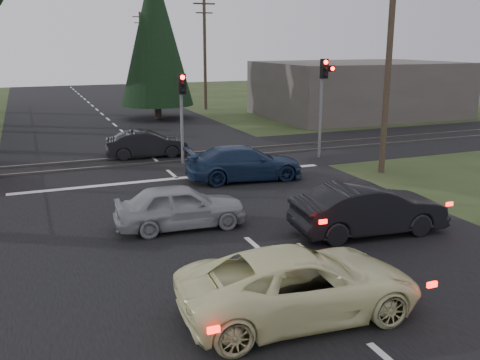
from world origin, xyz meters
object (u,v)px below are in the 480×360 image
blue_sedan (244,163)px  dark_car_far (147,144)px  dark_hatchback (369,209)px  silver_car (180,206)px  traffic_signal_right (324,89)px  traffic_signal_center (182,103)px  utility_pole_near (389,60)px  utility_pole_far (141,48)px  utility_pole_mid (205,51)px  cream_coupe (300,284)px

blue_sedan → dark_car_far: size_ratio=1.22×
dark_hatchback → silver_car: bearing=67.7°
traffic_signal_right → traffic_signal_center: (-6.55, 1.20, -0.51)m
utility_pole_near → dark_car_far: (-8.70, 6.88, -4.08)m
traffic_signal_center → dark_hatchback: traffic_signal_center is taller
blue_sedan → dark_car_far: blue_sedan is taller
traffic_signal_center → utility_pole_near: 9.05m
traffic_signal_right → utility_pole_far: (0.95, 45.53, 1.41)m
utility_pole_near → utility_pole_mid: (0.00, 24.00, 0.00)m
traffic_signal_right → utility_pole_mid: bearing=87.3°
utility_pole_far → silver_car: size_ratio=2.29×
utility_pole_mid → dark_car_far: utility_pole_mid is taller
traffic_signal_right → utility_pole_mid: 20.60m
utility_pole_far → dark_hatchback: 55.56m
dark_hatchback → silver_car: (-4.95, 2.55, -0.07)m
dark_hatchback → dark_car_far: size_ratio=1.15×
utility_pole_near → dark_car_far: bearing=141.7°
dark_car_far → utility_pole_mid: bearing=-21.3°
traffic_signal_center → utility_pole_near: bearing=-32.0°
traffic_signal_center → silver_car: traffic_signal_center is taller
traffic_signal_right → utility_pole_far: utility_pole_far is taller
traffic_signal_center → utility_pole_far: 44.99m
utility_pole_mid → blue_sedan: 24.11m
cream_coupe → blue_sedan: size_ratio=1.05×
dark_hatchback → dark_car_far: (-3.66, 13.07, -0.10)m
cream_coupe → dark_hatchback: dark_hatchback is taller
utility_pole_mid → dark_hatchback: 30.86m
traffic_signal_right → dark_car_far: 8.87m
traffic_signal_right → traffic_signal_center: 6.68m
utility_pole_far → blue_sedan: bearing=-97.1°
utility_pole_near → utility_pole_mid: same height
traffic_signal_right → silver_car: bearing=-141.8°
traffic_signal_right → cream_coupe: bearing=-122.0°
traffic_signal_center → dark_car_far: size_ratio=1.05×
blue_sedan → traffic_signal_center: bearing=28.1°
silver_car → blue_sedan: (4.00, 4.64, 0.02)m
utility_pole_near → dark_car_far: size_ratio=2.30×
utility_pole_far → cream_coupe: (-9.20, -58.73, -4.03)m
blue_sedan → utility_pole_far: bearing=-1.4°
utility_pole_near → blue_sedan: 7.29m
traffic_signal_center → cream_coupe: 14.66m
utility_pole_near → utility_pole_mid: 24.00m
utility_pole_mid → blue_sedan: utility_pole_mid is taller
traffic_signal_center → dark_car_far: bearing=118.6°
silver_car → blue_sedan: 6.13m
traffic_signal_right → cream_coupe: traffic_signal_right is taller
traffic_signal_center → utility_pole_far: size_ratio=0.46×
utility_pole_mid → dark_car_far: 19.63m
traffic_signal_right → dark_hatchback: (-4.09, -9.66, -2.57)m
utility_pole_mid → dark_hatchback: (-5.04, -30.19, -3.98)m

